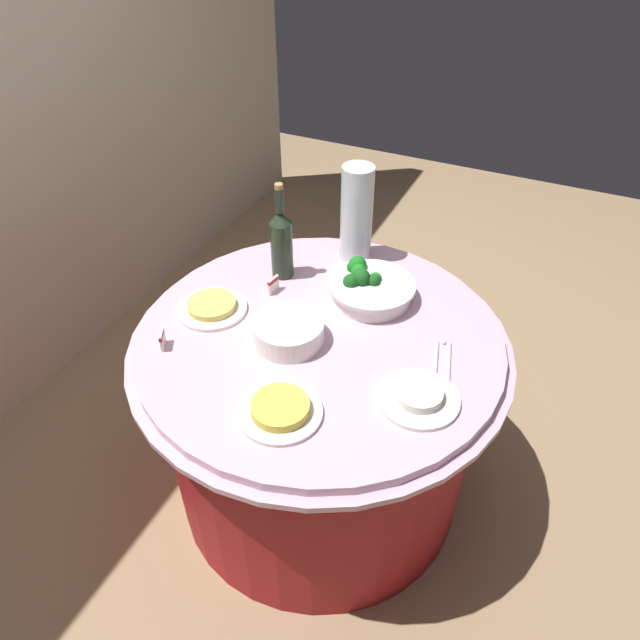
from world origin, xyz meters
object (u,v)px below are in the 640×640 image
object	(u,v)px
wine_bottle	(281,242)
food_plate_noodles	(212,307)
decorative_fruit_vase	(356,216)
plate_stack	(288,331)
label_placard_front	(162,339)
label_placard_mid	(273,284)
food_plate_fried_egg	(280,410)
broccoli_bowl	(369,288)
serving_tongs	(443,359)
food_plate_rice	(419,397)

from	to	relation	value
wine_bottle	food_plate_noodles	bearing A→B (deg)	158.38
wine_bottle	food_plate_noodles	xyz separation A→B (m)	(-0.27, 0.11, -0.12)
wine_bottle	decorative_fruit_vase	world-z (taller)	decorative_fruit_vase
plate_stack	decorative_fruit_vase	distance (m)	0.52
decorative_fruit_vase	label_placard_front	distance (m)	0.77
label_placard_front	label_placard_mid	distance (m)	0.41
wine_bottle	label_placard_front	size ratio (longest dim) A/B	6.11
label_placard_mid	wine_bottle	bearing A→B (deg)	11.38
food_plate_fried_egg	broccoli_bowl	bearing A→B (deg)	-2.16
wine_bottle	food_plate_fried_egg	distance (m)	0.64
broccoli_bowl	decorative_fruit_vase	bearing A→B (deg)	33.45
plate_stack	serving_tongs	xyz separation A→B (m)	(0.11, -0.44, -0.03)
serving_tongs	food_plate_noodles	size ratio (longest dim) A/B	0.76
decorative_fruit_vase	food_plate_noodles	bearing A→B (deg)	149.42
wine_bottle	food_plate_rice	xyz separation A→B (m)	(-0.36, -0.60, -0.12)
food_plate_rice	food_plate_noodles	bearing A→B (deg)	82.79
broccoli_bowl	serving_tongs	size ratio (longest dim) A/B	1.68
plate_stack	serving_tongs	size ratio (longest dim) A/B	1.26
broccoli_bowl	food_plate_noodles	xyz separation A→B (m)	(-0.27, 0.42, -0.03)
food_plate_fried_egg	food_plate_rice	xyz separation A→B (m)	(0.20, -0.31, -0.00)
serving_tongs	food_plate_fried_egg	bearing A→B (deg)	139.36
serving_tongs	label_placard_front	bearing A→B (deg)	111.25
decorative_fruit_vase	plate_stack	bearing A→B (deg)	-179.94
decorative_fruit_vase	food_plate_rice	world-z (taller)	decorative_fruit_vase
broccoli_bowl	wine_bottle	distance (m)	0.33
food_plate_noodles	food_plate_fried_egg	size ratio (longest dim) A/B	1.00
label_placard_front	serving_tongs	bearing A→B (deg)	-68.75
decorative_fruit_vase	serving_tongs	world-z (taller)	decorative_fruit_vase
food_plate_noodles	plate_stack	bearing A→B (deg)	-94.86
wine_bottle	serving_tongs	size ratio (longest dim) A/B	2.01
broccoli_bowl	food_plate_fried_egg	xyz separation A→B (m)	(-0.56, 0.02, -0.02)
decorative_fruit_vase	food_plate_fried_egg	world-z (taller)	decorative_fruit_vase
serving_tongs	label_placard_front	size ratio (longest dim) A/B	3.04
serving_tongs	food_plate_fried_egg	xyz separation A→B (m)	(-0.38, 0.32, 0.01)
food_plate_fried_egg	plate_stack	bearing A→B (deg)	23.59
food_plate_noodles	label_placard_mid	distance (m)	0.21
broccoli_bowl	plate_stack	distance (m)	0.33
broccoli_bowl	wine_bottle	xyz separation A→B (m)	(-0.00, 0.31, 0.09)
food_plate_fried_egg	decorative_fruit_vase	bearing A→B (deg)	8.54
food_plate_fried_egg	label_placard_front	bearing A→B (deg)	79.24
broccoli_bowl	food_plate_fried_egg	bearing A→B (deg)	177.84
plate_stack	food_plate_noodles	xyz separation A→B (m)	(0.02, 0.29, -0.02)
wine_bottle	decorative_fruit_vase	distance (m)	0.28
broccoli_bowl	label_placard_front	distance (m)	0.66
decorative_fruit_vase	label_placard_mid	distance (m)	0.37
food_plate_noodles	broccoli_bowl	bearing A→B (deg)	-56.88
plate_stack	serving_tongs	distance (m)	0.45
plate_stack	food_plate_fried_egg	distance (m)	0.29
food_plate_noodles	food_plate_fried_egg	distance (m)	0.49
decorative_fruit_vase	label_placard_mid	xyz separation A→B (m)	(-0.31, 0.16, -0.13)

